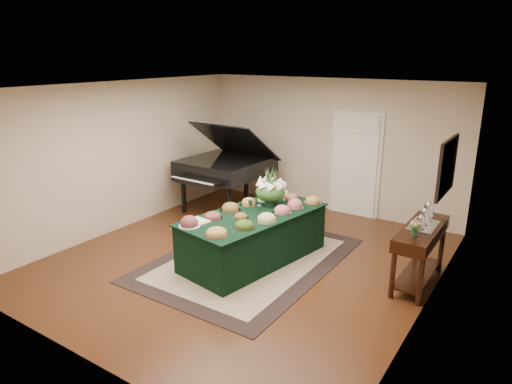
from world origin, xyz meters
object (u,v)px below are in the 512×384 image
Objects in this scene: grand_piano at (226,166)px; mahogany_sideboard at (421,240)px; floral_centerpiece at (270,188)px; buffet_table at (254,237)px.

mahogany_sideboard is at bearing -14.34° from grand_piano.
floral_centerpiece is 0.36× the size of mahogany_sideboard.
buffet_table is 0.84m from floral_centerpiece.
grand_piano is at bearing 136.95° from buffet_table.
buffet_table is 2.58m from grand_piano.
buffet_table is 2.47m from mahogany_sideboard.
buffet_table is 1.35× the size of grand_piano.
buffet_table is 5.08× the size of floral_centerpiece.
grand_piano is at bearing 165.66° from mahogany_sideboard.
grand_piano reaches higher than mahogany_sideboard.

